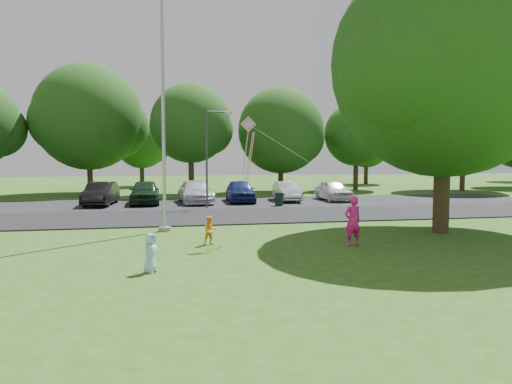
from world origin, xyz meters
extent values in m
plane|color=#285315|center=(0.00, 0.00, 0.00)|extent=(120.00, 120.00, 0.00)
cube|color=black|center=(0.00, 9.00, 0.03)|extent=(60.00, 6.00, 0.06)
cube|color=black|center=(0.00, 15.50, 0.03)|extent=(42.00, 7.00, 0.06)
cylinder|color=#B7BABF|center=(-3.50, 5.00, 5.00)|extent=(0.14, 0.14, 10.00)
cylinder|color=gray|center=(-3.50, 5.00, 0.08)|extent=(0.50, 0.50, 0.16)
cylinder|color=#3F3F44|center=(-1.18, 12.68, 2.85)|extent=(0.11, 0.11, 5.70)
cylinder|color=#3F3F44|center=(-0.53, 12.83, 5.56)|extent=(1.32, 0.37, 0.08)
cube|color=silver|center=(0.12, 12.97, 5.49)|extent=(0.46, 0.30, 0.13)
cylinder|color=black|center=(3.15, 12.93, 0.39)|extent=(0.49, 0.49, 0.78)
cylinder|color=black|center=(3.15, 12.93, 0.80)|extent=(0.52, 0.52, 0.04)
cylinder|color=#332316|center=(7.20, 2.65, 1.74)|extent=(0.62, 0.62, 3.48)
sphere|color=#163D10|center=(7.20, 2.65, 6.54)|extent=(8.74, 8.74, 8.74)
sphere|color=#163D10|center=(9.16, 3.53, 5.89)|extent=(5.68, 5.68, 5.68)
sphere|color=#163D10|center=(5.45, 1.56, 6.11)|extent=(5.25, 5.25, 5.25)
sphere|color=#163D10|center=(4.90, 1.65, 6.08)|extent=(4.55, 4.55, 4.55)
cylinder|color=#332316|center=(-9.60, 25.24, 1.60)|extent=(0.44, 0.44, 3.19)
sphere|color=#163D10|center=(-9.60, 25.24, 6.17)|extent=(8.50, 8.50, 8.50)
sphere|color=#163D10|center=(-7.68, 26.09, 5.53)|extent=(5.53, 5.53, 5.53)
sphere|color=#163D10|center=(-11.30, 24.17, 5.74)|extent=(5.10, 5.10, 5.10)
cylinder|color=#332316|center=(-1.58, 22.90, 1.71)|extent=(0.44, 0.44, 3.43)
sphere|color=#163D10|center=(-1.58, 22.90, 5.62)|extent=(6.27, 6.27, 6.27)
sphere|color=#163D10|center=(-0.17, 23.53, 5.15)|extent=(4.07, 4.07, 4.07)
sphere|color=#163D10|center=(-2.84, 22.12, 5.31)|extent=(3.76, 3.76, 3.76)
cylinder|color=#332316|center=(6.03, 24.17, 1.33)|extent=(0.44, 0.44, 2.66)
sphere|color=#163D10|center=(6.03, 24.17, 5.20)|extent=(7.27, 7.27, 7.27)
sphere|color=#163D10|center=(7.66, 24.89, 4.66)|extent=(4.72, 4.72, 4.72)
sphere|color=#163D10|center=(4.57, 23.26, 4.84)|extent=(4.36, 4.36, 4.36)
cylinder|color=#332316|center=(13.12, 24.89, 1.51)|extent=(0.44, 0.44, 3.02)
sphere|color=#163D10|center=(13.12, 24.89, 5.00)|extent=(5.67, 5.67, 5.67)
sphere|color=#163D10|center=(14.39, 25.46, 4.58)|extent=(3.68, 3.68, 3.68)
sphere|color=#163D10|center=(11.98, 24.18, 4.72)|extent=(3.40, 3.40, 3.40)
cylinder|color=#332316|center=(21.92, 22.25, 1.71)|extent=(0.44, 0.44, 3.42)
sphere|color=#163D10|center=(21.92, 22.25, 6.49)|extent=(8.77, 8.77, 8.77)
sphere|color=#163D10|center=(23.89, 23.13, 5.84)|extent=(5.70, 5.70, 5.70)
sphere|color=#163D10|center=(20.17, 21.15, 6.06)|extent=(5.26, 5.26, 5.26)
sphere|color=#163D10|center=(36.96, 34.35, 4.16)|extent=(3.12, 3.12, 3.12)
cylinder|color=#332316|center=(-6.00, 34.00, 1.30)|extent=(0.44, 0.44, 2.60)
sphere|color=#163D10|center=(-6.00, 34.00, 4.42)|extent=(5.20, 5.20, 5.20)
sphere|color=#163D10|center=(-4.83, 34.52, 4.03)|extent=(3.38, 3.38, 3.38)
sphere|color=#163D10|center=(-7.04, 33.35, 4.16)|extent=(3.12, 3.12, 3.12)
cylinder|color=#332316|center=(18.00, 33.50, 1.30)|extent=(0.44, 0.44, 2.60)
sphere|color=#163D10|center=(18.00, 33.50, 4.42)|extent=(5.20, 5.20, 5.20)
sphere|color=#163D10|center=(19.17, 34.02, 4.03)|extent=(3.38, 3.38, 3.38)
sphere|color=#163D10|center=(16.96, 32.85, 4.16)|extent=(3.12, 3.12, 3.12)
imported|color=black|center=(-7.38, 15.28, 0.76)|extent=(1.82, 4.36, 1.40)
imported|color=black|center=(-4.80, 15.49, 0.80)|extent=(1.86, 4.41, 1.49)
imported|color=silver|center=(-1.69, 15.58, 0.75)|extent=(2.30, 4.87, 1.37)
imported|color=navy|center=(1.22, 15.67, 0.78)|extent=(1.86, 4.28, 1.44)
imported|color=#B2B7BF|center=(4.36, 15.73, 0.70)|extent=(1.56, 3.94, 1.28)
imported|color=silver|center=(7.53, 15.57, 0.74)|extent=(1.66, 4.02, 1.36)
imported|color=#DE1D7A|center=(2.69, 0.71, 0.84)|extent=(0.67, 0.49, 1.67)
imported|color=#FFA128|center=(-1.97, 1.79, 0.49)|extent=(0.53, 0.45, 0.98)
imported|color=#A6C7FF|center=(-3.81, -1.63, 0.51)|extent=(0.53, 0.60, 1.03)
cube|color=pink|center=(-0.61, 2.05, 4.09)|extent=(0.55, 0.05, 0.55)
cube|color=#8CC6E5|center=(-0.56, 2.02, 4.11)|extent=(0.26, 0.03, 0.26)
cylinder|color=white|center=(1.04, 1.38, 2.99)|extent=(3.31, 1.35, 2.21)
cylinder|color=pink|center=(-0.71, 2.05, 3.11)|extent=(0.18, 0.23, 1.46)
cylinder|color=pink|center=(-0.51, 2.10, 2.99)|extent=(0.20, 0.38, 1.66)
cylinder|color=pink|center=(-0.61, 1.97, 2.88)|extent=(0.22, 0.56, 1.86)
camera|label=1|loc=(-3.31, -13.49, 2.97)|focal=32.00mm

